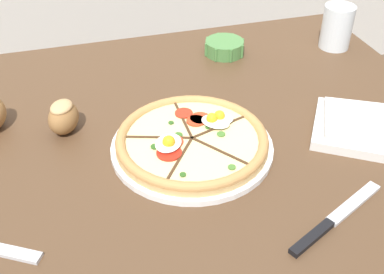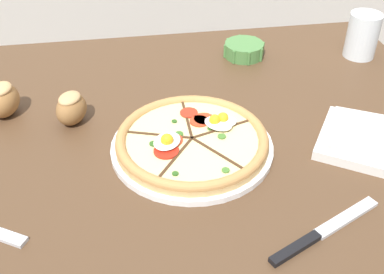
{
  "view_description": "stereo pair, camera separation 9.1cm",
  "coord_description": "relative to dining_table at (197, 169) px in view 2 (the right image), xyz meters",
  "views": [
    {
      "loc": [
        -0.23,
        -0.76,
        1.32
      ],
      "look_at": [
        -0.02,
        -0.07,
        0.77
      ],
      "focal_mm": 45.0,
      "sensor_mm": 36.0,
      "label": 1
    },
    {
      "loc": [
        -0.14,
        -0.78,
        1.32
      ],
      "look_at": [
        -0.02,
        -0.07,
        0.77
      ],
      "focal_mm": 45.0,
      "sensor_mm": 36.0,
      "label": 2
    }
  ],
  "objects": [
    {
      "name": "water_glass",
      "position": [
        0.46,
        0.25,
        0.16
      ],
      "size": [
        0.08,
        0.08,
        0.11
      ],
      "color": "white",
      "rests_on": "dining_table"
    },
    {
      "name": "bread_piece_near",
      "position": [
        -0.25,
        0.06,
        0.14
      ],
      "size": [
        0.09,
        0.09,
        0.07
      ],
      "rotation": [
        0.0,
        0.0,
        1.07
      ],
      "color": "olive",
      "rests_on": "dining_table"
    },
    {
      "name": "dining_table",
      "position": [
        0.0,
        0.0,
        0.0
      ],
      "size": [
        1.11,
        0.91,
        0.74
      ],
      "color": "#513823",
      "rests_on": "ground_plane"
    },
    {
      "name": "pizza",
      "position": [
        -0.02,
        -0.07,
        0.13
      ],
      "size": [
        0.31,
        0.31,
        0.05
      ],
      "color": "white",
      "rests_on": "dining_table"
    },
    {
      "name": "knife_main",
      "position": [
        0.15,
        -0.31,
        0.11
      ],
      "size": [
        0.21,
        0.11,
        0.01
      ],
      "rotation": [
        0.0,
        0.0,
        0.44
      ],
      "color": "silver",
      "rests_on": "dining_table"
    },
    {
      "name": "ramekin_bowl",
      "position": [
        0.17,
        0.29,
        0.13
      ],
      "size": [
        0.11,
        0.11,
        0.04
      ],
      "color": "#4C8442",
      "rests_on": "dining_table"
    },
    {
      "name": "napkin_folded",
      "position": [
        0.32,
        -0.12,
        0.13
      ],
      "size": [
        0.26,
        0.25,
        0.04
      ],
      "rotation": [
        0.0,
        0.0,
        -0.58
      ],
      "color": "silver",
      "rests_on": "dining_table"
    },
    {
      "name": "bread_piece_mid",
      "position": [
        -0.39,
        0.11,
        0.15
      ],
      "size": [
        0.08,
        0.1,
        0.07
      ],
      "rotation": [
        0.0,
        0.0,
        1.21
      ],
      "color": "#A3703D",
      "rests_on": "dining_table"
    }
  ]
}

